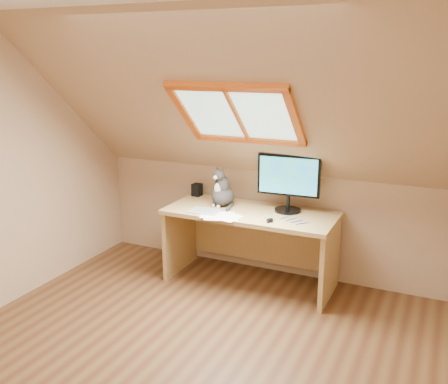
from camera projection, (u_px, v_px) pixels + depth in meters
The scene contains 10 objects.
ground at pixel (177, 360), 3.51m from camera, with size 3.50×3.50×0.00m, color brown.
room_shell at pixel (164, 164), 3.05m from camera, with size 3.52×3.52×2.41m.
desk at pixel (253, 231), 4.65m from camera, with size 1.55×0.68×0.71m.
monitor at pixel (289, 179), 4.44m from camera, with size 0.57×0.24×0.52m.
cat at pixel (222, 191), 4.67m from camera, with size 0.27×0.30×0.39m.
desk_speaker at pixel (197, 190), 5.02m from camera, with size 0.09×0.09×0.12m, color black.
graphics_tablet at pixel (205, 211), 4.51m from camera, with size 0.26×0.19×0.01m, color #B2B2B7.
mouse at pixel (270, 220), 4.24m from camera, with size 0.05×0.09×0.03m, color black.
papers at pixel (222, 216), 4.38m from camera, with size 0.35×0.30×0.01m.
cables at pixel (283, 219), 4.29m from camera, with size 0.51×0.26×0.01m.
Camera 1 is at (1.59, -2.65, 2.07)m, focal length 40.00 mm.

